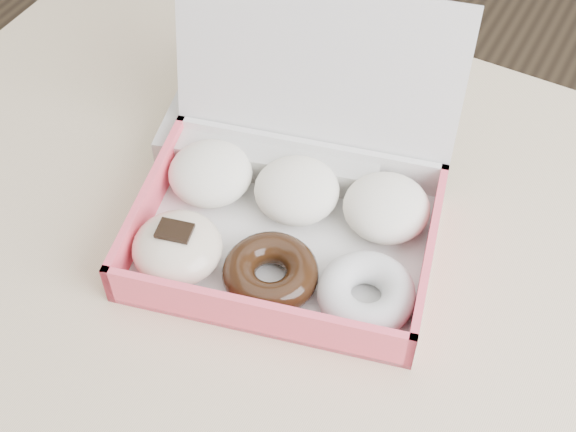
% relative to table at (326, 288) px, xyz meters
% --- Properties ---
extents(table, '(1.20, 0.80, 0.75)m').
position_rel_table_xyz_m(table, '(0.00, 0.00, 0.00)').
color(table, tan).
rests_on(table, ground).
extents(donut_box, '(0.39, 0.36, 0.24)m').
position_rel_table_xyz_m(donut_box, '(-0.05, -0.00, 0.12)').
color(donut_box, silver).
rests_on(donut_box, table).
extents(newspapers, '(0.32, 0.28, 0.04)m').
position_rel_table_xyz_m(newspapers, '(-0.14, 0.15, 0.10)').
color(newspapers, silver).
rests_on(newspapers, table).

